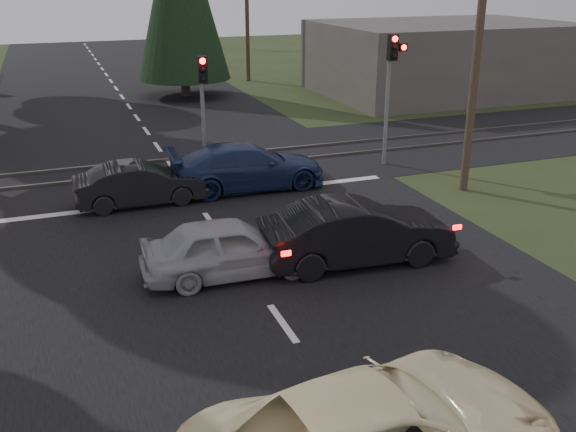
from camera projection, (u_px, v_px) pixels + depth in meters
name	position (u px, v px, depth m)	size (l,w,h in m)	color
ground	(283.00, 323.00, 13.08)	(120.00, 120.00, 0.00)	#293618
road	(183.00, 182.00, 21.83)	(14.00, 100.00, 0.01)	black
rail_corridor	(172.00, 166.00, 23.58)	(120.00, 8.00, 0.01)	black
stop_line	(194.00, 198.00, 20.25)	(13.00, 0.35, 0.00)	silver
rail_near	(176.00, 171.00, 22.87)	(120.00, 0.12, 0.10)	#59544C
rail_far	(168.00, 160.00, 24.27)	(120.00, 0.12, 0.10)	#59544C
traffic_signal_right	(392.00, 74.00, 22.65)	(0.68, 0.48, 4.70)	slate
traffic_signal_center	(203.00, 95.00, 21.75)	(0.32, 0.48, 4.10)	slate
utility_pole_near	(478.00, 42.00, 19.41)	(1.80, 0.26, 9.00)	#4C3D2D
utility_pole_mid	(247.00, 5.00, 40.42)	(1.80, 0.26, 9.00)	#4C3D2D
building_right	(443.00, 58.00, 37.49)	(14.00, 10.00, 4.00)	#59514C
dark_hatchback	(357.00, 233.00, 15.59)	(1.65, 4.72, 1.56)	black
silver_car	(229.00, 248.00, 14.93)	(1.65, 4.10, 1.40)	#9DA0A4
blue_sedan	(247.00, 167.00, 20.97)	(2.09, 5.13, 1.49)	#19264C
dark_car_far	(140.00, 184.00, 19.55)	(1.38, 3.94, 1.30)	black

